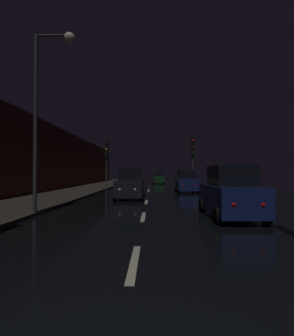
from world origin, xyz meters
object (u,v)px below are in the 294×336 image
(car_approaching_headlights, at_px, (130,185))
(traffic_light_far_left, at_px, (106,154))
(car_parked_right_near, at_px, (230,194))
(car_parked_right_far, at_px, (186,182))
(traffic_light_far_right, at_px, (193,152))
(streetlamp_overhead, at_px, (46,95))
(car_distant_taillights, at_px, (159,178))

(car_approaching_headlights, bearing_deg, traffic_light_far_left, -159.56)
(car_parked_right_near, relative_size, car_parked_right_far, 1.02)
(traffic_light_far_right, distance_m, streetlamp_overhead, 16.93)
(car_approaching_headlights, relative_size, car_parked_right_near, 1.01)
(traffic_light_far_left, distance_m, car_distant_taillights, 18.08)
(car_distant_taillights, relative_size, car_parked_right_near, 0.96)
(traffic_light_far_left, xyz_separation_m, car_distant_taillights, (5.75, 16.91, -2.78))
(traffic_light_far_left, relative_size, car_parked_right_far, 1.25)
(traffic_light_far_right, xyz_separation_m, car_distant_taillights, (-2.80, 17.90, -2.87))
(car_parked_right_near, bearing_deg, car_parked_right_far, -0.00)
(traffic_light_far_right, height_order, car_distant_taillights, traffic_light_far_right)
(car_approaching_headlights, bearing_deg, streetlamp_overhead, -21.34)
(traffic_light_far_left, distance_m, car_parked_right_near, 17.87)
(traffic_light_far_right, height_order, car_approaching_headlights, traffic_light_far_right)
(traffic_light_far_left, height_order, car_distant_taillights, traffic_light_far_left)
(traffic_light_far_left, height_order, car_parked_right_far, traffic_light_far_left)
(traffic_light_far_left, relative_size, car_parked_right_near, 1.23)
(traffic_light_far_left, distance_m, streetlamp_overhead, 15.75)
(traffic_light_far_left, height_order, car_parked_right_near, traffic_light_far_left)
(traffic_light_far_left, distance_m, car_approaching_headlights, 9.32)
(traffic_light_far_right, xyz_separation_m, streetlamp_overhead, (-8.30, -14.71, 1.22))
(traffic_light_far_right, relative_size, car_distant_taillights, 1.30)
(streetlamp_overhead, relative_size, car_approaching_headlights, 1.83)
(car_parked_right_near, bearing_deg, traffic_light_far_right, -3.08)
(streetlamp_overhead, bearing_deg, car_distant_taillights, 80.41)
(traffic_light_far_right, relative_size, traffic_light_far_left, 1.02)
(car_distant_taillights, distance_m, car_parked_right_far, 19.26)
(streetlamp_overhead, distance_m, car_approaching_headlights, 8.86)
(car_approaching_headlights, relative_size, car_parked_right_far, 1.02)
(traffic_light_far_right, relative_size, car_parked_right_far, 1.28)
(traffic_light_far_left, xyz_separation_m, car_parked_right_near, (7.74, -15.87, -2.75))
(traffic_light_far_left, relative_size, streetlamp_overhead, 0.67)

